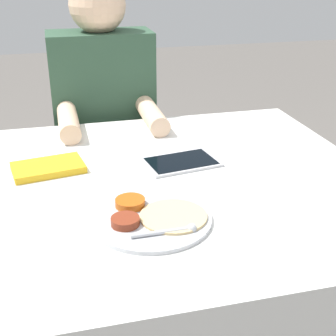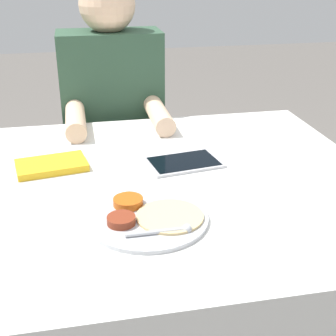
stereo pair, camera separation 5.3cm
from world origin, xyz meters
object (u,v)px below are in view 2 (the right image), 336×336
thali_tray (148,217)px  tablet_device (184,162)px  person_diner (114,144)px  red_notebook (52,166)px

thali_tray → tablet_device: bearing=62.5°
thali_tray → tablet_device: 0.33m
tablet_device → person_diner: (-0.16, 0.59, -0.16)m
person_diner → red_notebook: bearing=-112.2°
tablet_device → person_diner: person_diner is taller
thali_tray → red_notebook: bearing=123.8°
red_notebook → person_diner: size_ratio=0.17×
person_diner → thali_tray: bearing=-89.8°
thali_tray → person_diner: 0.90m
thali_tray → person_diner: (-0.00, 0.89, -0.16)m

